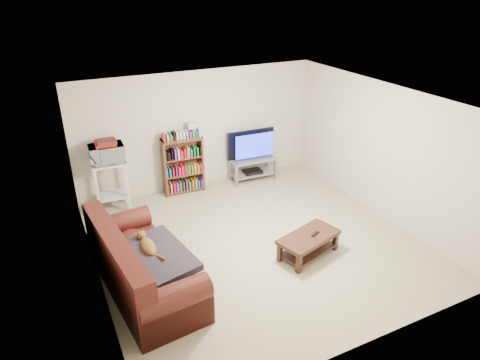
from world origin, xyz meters
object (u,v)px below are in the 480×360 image
sofa (138,270)px  tv_stand (253,165)px  coffee_table (309,241)px  bookshelf (183,164)px

sofa → tv_stand: size_ratio=2.35×
coffee_table → tv_stand: 2.93m
sofa → bookshelf: size_ratio=2.00×
coffee_table → bookshelf: (-1.01, 2.98, 0.35)m
coffee_table → tv_stand: tv_stand is taller
coffee_table → bookshelf: size_ratio=0.95×
tv_stand → bookshelf: (-1.53, 0.10, 0.27)m
sofa → coffee_table: size_ratio=2.11×
coffee_table → bookshelf: bookshelf is taller
coffee_table → sofa: bearing=156.3°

